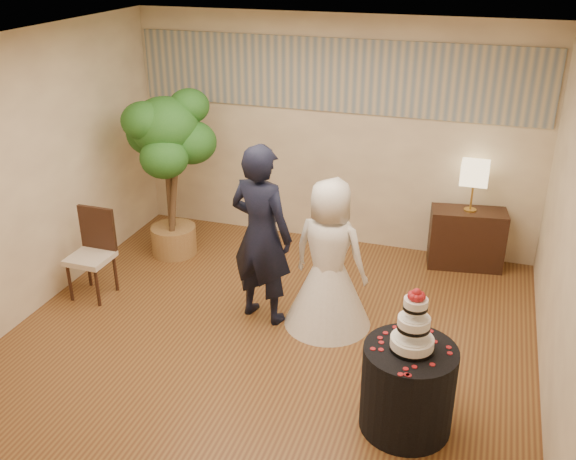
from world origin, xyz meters
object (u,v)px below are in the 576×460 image
(bride, at_px, (329,255))
(console, at_px, (466,238))
(table_lamp, at_px, (473,187))
(side_chair, at_px, (90,256))
(ficus_tree, at_px, (169,175))
(wedding_cake, at_px, (414,320))
(cake_table, at_px, (408,388))
(groom, at_px, (261,235))

(bride, height_order, console, bride)
(console, relative_size, table_lamp, 1.47)
(side_chair, bearing_deg, ficus_tree, 74.31)
(table_lamp, bearing_deg, wedding_cake, -94.92)
(ficus_tree, bearing_deg, cake_table, -34.86)
(cake_table, relative_size, side_chair, 0.76)
(ficus_tree, bearing_deg, table_lamp, 12.45)
(cake_table, height_order, console, cake_table)
(bride, distance_m, table_lamp, 2.11)
(groom, relative_size, bride, 1.20)
(table_lamp, relative_size, ficus_tree, 0.28)
(cake_table, distance_m, ficus_tree, 3.92)
(groom, height_order, wedding_cake, groom)
(ficus_tree, bearing_deg, groom, -33.87)
(groom, relative_size, side_chair, 1.91)
(cake_table, bearing_deg, ficus_tree, 145.14)
(table_lamp, relative_size, side_chair, 0.60)
(bride, bearing_deg, ficus_tree, -13.12)
(groom, height_order, ficus_tree, ficus_tree)
(table_lamp, height_order, ficus_tree, ficus_tree)
(bride, xyz_separation_m, wedding_cake, (0.97, -1.26, 0.23))
(wedding_cake, distance_m, table_lamp, 2.98)
(groom, bearing_deg, cake_table, 158.31)
(groom, xyz_separation_m, ficus_tree, (-1.53, 1.03, 0.10))
(wedding_cake, relative_size, ficus_tree, 0.26)
(bride, bearing_deg, wedding_cake, 137.81)
(table_lamp, xyz_separation_m, ficus_tree, (-3.43, -0.76, 0.03))
(cake_table, relative_size, table_lamp, 1.27)
(wedding_cake, xyz_separation_m, table_lamp, (0.26, 2.97, 0.00))
(console, bearing_deg, groom, -145.42)
(ficus_tree, distance_m, side_chair, 1.36)
(bride, bearing_deg, table_lamp, -115.52)
(ficus_tree, height_order, side_chair, ficus_tree)
(side_chair, bearing_deg, groom, 6.05)
(groom, xyz_separation_m, bride, (0.67, 0.08, -0.15))
(groom, xyz_separation_m, side_chair, (-1.89, -0.17, -0.44))
(wedding_cake, distance_m, side_chair, 3.71)
(ficus_tree, bearing_deg, bride, -23.32)
(table_lamp, bearing_deg, console, 0.00)
(ficus_tree, xyz_separation_m, side_chair, (-0.36, -1.20, -0.54))
(bride, distance_m, side_chair, 2.59)
(groom, xyz_separation_m, wedding_cake, (1.64, -1.18, 0.07))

